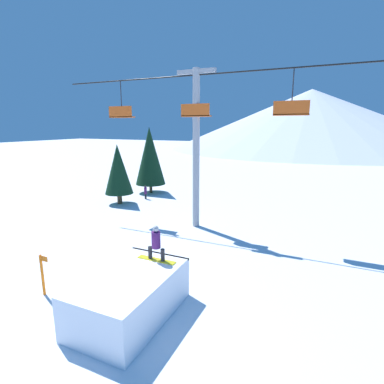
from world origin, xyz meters
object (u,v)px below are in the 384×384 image
snow_ramp (130,296)px  snowboarder (156,243)px  trail_marker (43,274)px  distant_skier (145,192)px  pine_tree_near (118,169)px

snow_ramp → snowboarder: snowboarder is taller
snowboarder → trail_marker: snowboarder is taller
snowboarder → trail_marker: (-4.02, -1.62, -1.29)m
trail_marker → distant_skier: size_ratio=1.32×
distant_skier → snowboarder: bearing=-55.3°
snowboarder → distant_skier: bearing=124.7°
snowboarder → trail_marker: bearing=-158.0°
snow_ramp → distant_skier: bearing=121.4°
snowboarder → pine_tree_near: bearing=133.1°
snow_ramp → pine_tree_near: size_ratio=0.81×
pine_tree_near → distant_skier: (1.05, 2.27, -2.21)m
pine_tree_near → trail_marker: (5.99, -12.32, -2.01)m
distant_skier → trail_marker: bearing=-71.3°
trail_marker → snowboarder: bearing=22.0°
pine_tree_near → distant_skier: size_ratio=3.98×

